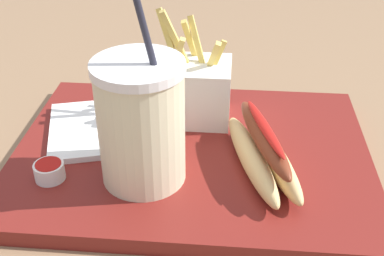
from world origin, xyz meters
TOP-DOWN VIEW (x-y plane):
  - ground_plane at (0.00, 0.00)m, footprint 2.40×2.40m
  - food_tray at (0.00, 0.00)m, footprint 0.43×0.32m
  - soda_cup at (-0.05, -0.06)m, footprint 0.10×0.10m
  - fries_basket at (-0.01, 0.08)m, footprint 0.10×0.08m
  - hot_dog_1 at (0.08, -0.03)m, footprint 0.10×0.18m
  - ketchup_cup_1 at (-0.15, -0.07)m, footprint 0.03×0.03m
  - napkin_stack at (-0.13, 0.03)m, footprint 0.15×0.16m

SIDE VIEW (x-z plane):
  - ground_plane at x=0.00m, z-range -0.02..0.00m
  - food_tray at x=0.00m, z-range 0.00..0.02m
  - napkin_stack at x=-0.13m, z-range 0.02..0.03m
  - ketchup_cup_1 at x=-0.15m, z-range 0.02..0.04m
  - hot_dog_1 at x=0.08m, z-range 0.01..0.07m
  - fries_basket at x=-0.01m, z-range -0.01..0.14m
  - soda_cup at x=-0.05m, z-range -0.03..0.21m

